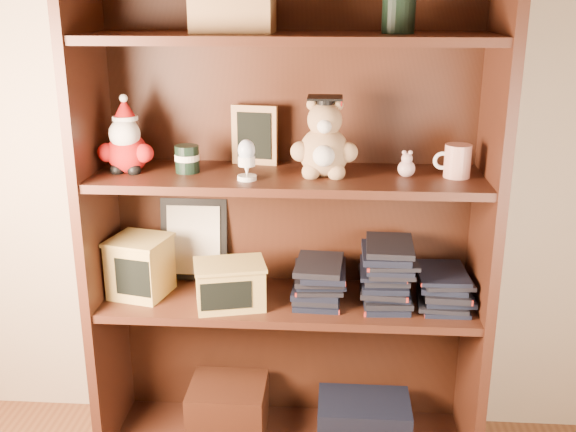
{
  "coord_description": "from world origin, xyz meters",
  "views": [
    {
      "loc": [
        0.15,
        -0.61,
        1.45
      ],
      "look_at": [
        0.02,
        1.3,
        0.82
      ],
      "focal_mm": 42.0,
      "sensor_mm": 36.0,
      "label": 1
    }
  ],
  "objects_px": {
    "teacher_mug": "(457,161)",
    "treats_box": "(140,266)",
    "grad_teddy_bear": "(324,145)",
    "bookcase": "(288,224)"
  },
  "relations": [
    {
      "from": "teacher_mug",
      "to": "treats_box",
      "type": "distance_m",
      "value": 1.01
    },
    {
      "from": "grad_teddy_bear",
      "to": "teacher_mug",
      "type": "height_order",
      "value": "grad_teddy_bear"
    },
    {
      "from": "grad_teddy_bear",
      "to": "teacher_mug",
      "type": "distance_m",
      "value": 0.38
    },
    {
      "from": "bookcase",
      "to": "grad_teddy_bear",
      "type": "distance_m",
      "value": 0.29
    },
    {
      "from": "teacher_mug",
      "to": "grad_teddy_bear",
      "type": "bearing_deg",
      "value": -178.93
    },
    {
      "from": "bookcase",
      "to": "treats_box",
      "type": "height_order",
      "value": "bookcase"
    },
    {
      "from": "teacher_mug",
      "to": "treats_box",
      "type": "xyz_separation_m",
      "value": [
        -0.95,
        -0.0,
        -0.35
      ]
    },
    {
      "from": "grad_teddy_bear",
      "to": "treats_box",
      "type": "distance_m",
      "value": 0.69
    },
    {
      "from": "bookcase",
      "to": "teacher_mug",
      "type": "xyz_separation_m",
      "value": [
        0.49,
        -0.05,
        0.22
      ]
    },
    {
      "from": "grad_teddy_bear",
      "to": "teacher_mug",
      "type": "xyz_separation_m",
      "value": [
        0.38,
        0.01,
        -0.04
      ]
    }
  ]
}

